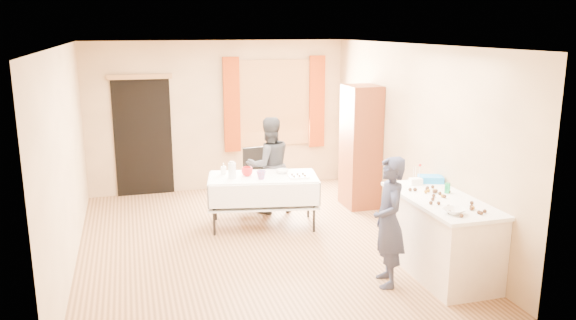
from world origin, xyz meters
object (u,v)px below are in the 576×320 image
object	(u,v)px
party_table	(263,196)
woman	(269,165)
counter	(440,235)
cabinet	(361,147)
girl	(389,222)
chair	(258,190)

from	to	relation	value
party_table	woman	bearing A→B (deg)	78.64
counter	party_table	distance (m)	2.65
cabinet	counter	bearing A→B (deg)	-92.20
cabinet	counter	size ratio (longest dim) A/B	1.19
party_table	girl	distance (m)	2.41
cabinet	girl	world-z (taller)	cabinet
girl	woman	xyz separation A→B (m)	(-0.65, 2.83, 0.01)
cabinet	chair	size ratio (longest dim) A/B	2.05
cabinet	girl	bearing A→B (deg)	-106.81
girl	woman	size ratio (longest dim) A/B	0.98
cabinet	woman	world-z (taller)	cabinet
woman	party_table	bearing A→B (deg)	63.01
chair	woman	bearing A→B (deg)	-71.93
party_table	woman	xyz separation A→B (m)	(0.24, 0.61, 0.30)
party_table	girl	bearing A→B (deg)	-57.55
girl	woman	world-z (taller)	woman
cabinet	woman	size ratio (longest dim) A/B	1.30
counter	chair	world-z (taller)	chair
cabinet	chair	bearing A→B (deg)	166.31
chair	woman	world-z (taller)	woman
girl	counter	bearing A→B (deg)	111.40
chair	woman	distance (m)	0.56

